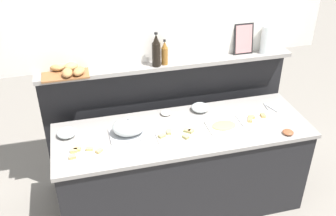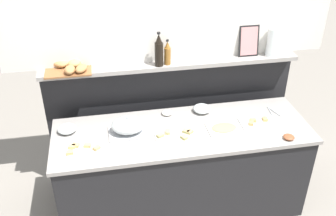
# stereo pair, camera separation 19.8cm
# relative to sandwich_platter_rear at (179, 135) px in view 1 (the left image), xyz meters

# --- Properties ---
(ground_plane) EXTENTS (12.00, 12.00, 0.00)m
(ground_plane) POSITION_rel_sandwich_platter_rear_xyz_m (0.06, 0.69, -0.90)
(ground_plane) COLOR gray
(buffet_counter) EXTENTS (2.24, 0.76, 0.89)m
(buffet_counter) POSITION_rel_sandwich_platter_rear_xyz_m (0.06, 0.09, -0.45)
(buffet_counter) COLOR black
(buffet_counter) RESTS_ON ground_plane
(back_ledge_unit) EXTENTS (2.40, 0.22, 1.31)m
(back_ledge_unit) POSITION_rel_sandwich_platter_rear_xyz_m (0.06, 0.64, -0.21)
(back_ledge_unit) COLOR black
(back_ledge_unit) RESTS_ON ground_plane
(sandwich_platter_rear) EXTENTS (0.38, 0.18, 0.04)m
(sandwich_platter_rear) POSITION_rel_sandwich_platter_rear_xyz_m (0.00, 0.00, 0.00)
(sandwich_platter_rear) COLOR silver
(sandwich_platter_rear) RESTS_ON buffet_counter
(sandwich_platter_front) EXTENTS (0.35, 0.18, 0.04)m
(sandwich_platter_front) POSITION_rel_sandwich_platter_rear_xyz_m (-0.80, -0.03, 0.00)
(sandwich_platter_front) COLOR white
(sandwich_platter_front) RESTS_ON buffet_counter
(sandwich_platter_side) EXTENTS (0.32, 0.19, 0.04)m
(sandwich_platter_side) POSITION_rel_sandwich_platter_rear_xyz_m (0.75, 0.08, -0.00)
(sandwich_platter_side) COLOR silver
(sandwich_platter_side) RESTS_ON buffet_counter
(cold_cuts_platter) EXTENTS (0.29, 0.22, 0.02)m
(cold_cuts_platter) POSITION_rel_sandwich_platter_rear_xyz_m (0.42, 0.04, -0.00)
(cold_cuts_platter) COLOR white
(cold_cuts_platter) RESTS_ON buffet_counter
(serving_cloche) EXTENTS (0.34, 0.24, 0.17)m
(serving_cloche) POSITION_rel_sandwich_platter_rear_xyz_m (-0.40, 0.13, 0.06)
(serving_cloche) COLOR #B7BABF
(serving_cloche) RESTS_ON buffet_counter
(glass_bowl_large) EXTENTS (0.17, 0.17, 0.07)m
(glass_bowl_large) POSITION_rel_sandwich_platter_rear_xyz_m (0.30, 0.35, 0.02)
(glass_bowl_large) COLOR silver
(glass_bowl_large) RESTS_ON buffet_counter
(glass_bowl_medium) EXTENTS (0.16, 0.16, 0.07)m
(glass_bowl_medium) POSITION_rel_sandwich_platter_rear_xyz_m (-0.92, 0.24, 0.02)
(glass_bowl_medium) COLOR silver
(glass_bowl_medium) RESTS_ON buffet_counter
(condiment_bowl_red) EXTENTS (0.10, 0.10, 0.04)m
(condiment_bowl_red) POSITION_rel_sandwich_platter_rear_xyz_m (-0.02, 0.36, 0.01)
(condiment_bowl_red) COLOR silver
(condiment_bowl_red) RESTS_ON buffet_counter
(condiment_bowl_dark) EXTENTS (0.09, 0.09, 0.03)m
(condiment_bowl_dark) POSITION_rel_sandwich_platter_rear_xyz_m (0.91, -0.20, 0.01)
(condiment_bowl_dark) COLOR brown
(condiment_bowl_dark) RESTS_ON buffet_counter
(serving_tongs) EXTENTS (0.08, 0.19, 0.01)m
(serving_tongs) POSITION_rel_sandwich_platter_rear_xyz_m (0.95, 0.22, -0.01)
(serving_tongs) COLOR #B7BABF
(serving_tongs) RESTS_ON buffet_counter
(wine_bottle_dark) EXTENTS (0.08, 0.08, 0.32)m
(wine_bottle_dark) POSITION_rel_sandwich_platter_rear_xyz_m (-0.07, 0.54, 0.55)
(wine_bottle_dark) COLOR black
(wine_bottle_dark) RESTS_ON back_ledge_unit
(vinegar_bottle_amber) EXTENTS (0.06, 0.06, 0.24)m
(vinegar_bottle_amber) POSITION_rel_sandwich_platter_rear_xyz_m (0.01, 0.55, 0.51)
(vinegar_bottle_amber) COLOR #8E5B23
(vinegar_bottle_amber) RESTS_ON back_ledge_unit
(bread_basket) EXTENTS (0.40, 0.29, 0.08)m
(bread_basket) POSITION_rel_sandwich_platter_rear_xyz_m (-0.85, 0.58, 0.44)
(bread_basket) COLOR brown
(bread_basket) RESTS_ON back_ledge_unit
(framed_picture) EXTENTS (0.19, 0.06, 0.29)m
(framed_picture) POSITION_rel_sandwich_platter_rear_xyz_m (0.80, 0.61, 0.55)
(framed_picture) COLOR black
(framed_picture) RESTS_ON back_ledge_unit
(water_carafe) EXTENTS (0.09, 0.09, 0.27)m
(water_carafe) POSITION_rel_sandwich_platter_rear_xyz_m (1.01, 0.57, 0.54)
(water_carafe) COLOR silver
(water_carafe) RESTS_ON back_ledge_unit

